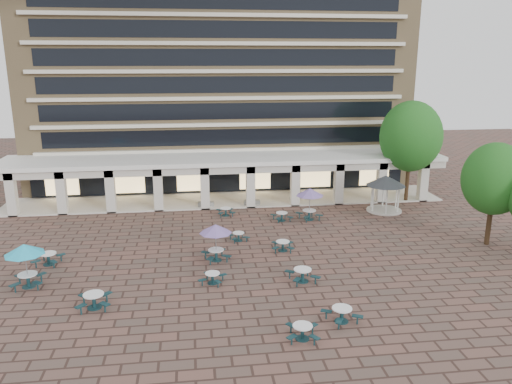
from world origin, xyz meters
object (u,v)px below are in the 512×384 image
picnic_table_0 (94,300)px  picnic_table_1 (302,331)px  gazebo (386,185)px  picnic_table_2 (342,313)px  planter_left (206,202)px  planter_right (252,201)px

picnic_table_0 → picnic_table_1: size_ratio=1.08×
picnic_table_0 → gazebo: bearing=30.0°
picnic_table_2 → planter_left: 23.06m
picnic_table_0 → planter_left: planter_left is taller
picnic_table_0 → picnic_table_2: (13.23, -3.22, -0.03)m
picnic_table_0 → gazebo: (22.91, 15.57, 1.97)m
picnic_table_0 → picnic_table_2: picnic_table_0 is taller
picnic_table_2 → planter_left: planter_left is taller
gazebo → picnic_table_1: bearing=-120.9°
picnic_table_0 → gazebo: 27.77m
picnic_table_2 → planter_right: bearing=77.3°
picnic_table_0 → picnic_table_1: (10.80, -4.62, -0.06)m
picnic_table_2 → gazebo: (9.68, 18.79, 2.00)m
picnic_table_2 → planter_right: 22.25m
picnic_table_0 → picnic_table_2: bearing=-17.9°
picnic_table_2 → gazebo: 21.23m
picnic_table_0 → planter_left: bearing=66.0°
picnic_table_0 → gazebo: size_ratio=0.57×
picnic_table_0 → picnic_table_1: picnic_table_0 is taller
picnic_table_2 → picnic_table_0: bearing=148.2°
picnic_table_1 → picnic_table_2: 2.80m
picnic_table_0 → gazebo: gazebo is taller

